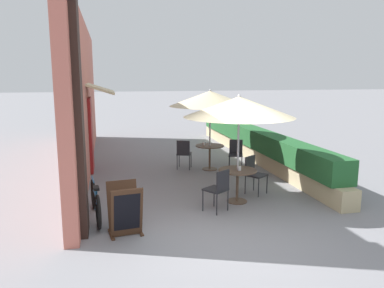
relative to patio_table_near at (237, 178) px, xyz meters
The scene contains 15 objects.
ground_plane 1.82m from the patio_table_near, 116.11° to the right, with size 120.00×120.00×0.00m, color gray.
cafe_facade_wall 5.39m from the patio_table_near, 129.90° to the left, with size 0.98×11.31×4.20m.
planter_hedge 4.45m from the patio_table_near, 63.56° to the left, with size 0.60×10.31×1.01m.
patio_table_near is the anchor object (origin of this frame).
patio_umbrella_near 1.53m from the patio_table_near, 90.00° to the left, with size 2.33×2.33×2.33m.
cafe_chair_near_left 0.76m from the patio_table_near, 139.36° to the right, with size 0.56×0.56×0.87m.
cafe_chair_near_right 0.76m from the patio_table_near, 40.64° to the left, with size 0.56×0.56×0.87m.
coffee_cup_near 0.24m from the patio_table_near, 75.89° to the right, with size 0.07×0.07×0.09m.
patio_table_mid 2.89m from the patio_table_near, 86.39° to the left, with size 0.82×0.82×0.72m.
patio_umbrella_mid 3.27m from the patio_table_near, 86.39° to the left, with size 2.33×2.33×2.33m.
cafe_chair_mid_left 3.12m from the patio_table_near, 100.12° to the left, with size 0.51×0.51×0.87m.
cafe_chair_mid_right 2.84m from the patio_table_near, 71.28° to the left, with size 0.51×0.51×0.87m.
coffee_cup_mid 2.96m from the patio_table_near, 89.58° to the left, with size 0.07×0.07×0.09m.
bicycle_leaning 2.99m from the patio_table_near, behind, with size 0.25×1.69×0.71m.
menu_board 2.71m from the patio_table_near, 155.13° to the right, with size 0.61×0.69×0.88m.
Camera 1 is at (-1.92, -5.81, 2.70)m, focal length 35.00 mm.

